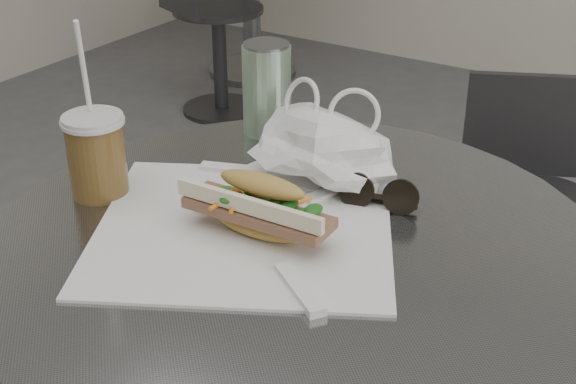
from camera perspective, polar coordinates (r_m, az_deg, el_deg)
The scene contains 9 objects.
chair_far at distance 1.88m, azimuth 16.09°, elevation -3.74°, with size 0.37×0.39×0.66m.
bg_chair at distance 3.22m, azimuth -5.50°, elevation 10.64°, with size 0.38×0.40×0.68m.
sandwich_paper at distance 0.99m, azimuth -3.14°, elevation -2.52°, with size 0.36×0.34×0.00m, color white.
banh_mi at distance 0.96m, azimuth -2.04°, elevation -1.09°, with size 0.23×0.10×0.08m.
iced_coffee at distance 1.08m, azimuth -13.47°, elevation 2.66°, with size 0.08×0.08×0.24m.
sunglasses at distance 1.04m, azimuth 6.46°, elevation -0.28°, with size 0.11×0.05×0.05m.
plastic_bag at distance 1.08m, azimuth 2.27°, elevation 3.08°, with size 0.20×0.15×0.10m, color white, non-canonical shape.
napkin_stack at distance 1.13m, azimuth 0.67°, elevation 1.60°, with size 0.14×0.14×0.01m.
drink_can at distance 1.24m, azimuth -1.52°, elevation 7.37°, with size 0.07×0.07×0.14m.
Camera 1 is at (0.44, -0.51, 1.24)m, focal length 50.00 mm.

